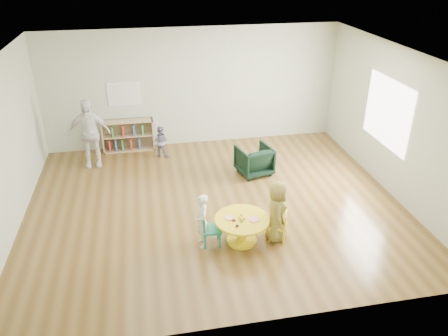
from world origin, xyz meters
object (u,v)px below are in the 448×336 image
at_px(child_left, 202,221).
at_px(adult_caretaker, 89,133).
at_px(kid_chair_left, 209,229).
at_px(toddler, 161,141).
at_px(activity_table, 242,226).
at_px(bookshelf, 128,135).
at_px(child_right, 277,211).
at_px(kid_chair_right, 280,225).
at_px(armchair, 254,160).

distance_m(child_left, adult_caretaker, 3.91).
distance_m(kid_chair_left, toddler, 3.59).
bearing_deg(activity_table, kid_chair_left, 176.40).
height_order(bookshelf, child_right, child_right).
bearing_deg(kid_chair_right, activity_table, 108.02).
xyz_separation_m(armchair, child_left, (-1.46, -2.30, 0.15)).
bearing_deg(child_left, adult_caretaker, -154.19).
relative_size(kid_chair_left, child_left, 0.61).
bearing_deg(child_right, bookshelf, 39.31).
relative_size(kid_chair_right, adult_caretaker, 0.35).
bearing_deg(child_left, kid_chair_right, 81.31).
distance_m(kid_chair_left, armchair, 2.66).
bearing_deg(kid_chair_right, child_left, 108.90).
bearing_deg(child_right, toddler, 33.80).
height_order(kid_chair_left, child_right, child_right).
distance_m(kid_chair_left, bookshelf, 4.28).
xyz_separation_m(kid_chair_left, child_left, (-0.11, 0.00, 0.16)).
bearing_deg(armchair, child_left, 44.26).
distance_m(activity_table, adult_caretaker, 4.31).
height_order(kid_chair_right, armchair, armchair).
relative_size(child_right, adult_caretaker, 0.70).
distance_m(armchair, adult_caretaker, 3.63).
distance_m(kid_chair_right, toddler, 4.03).
bearing_deg(bookshelf, toddler, -34.99).
bearing_deg(kid_chair_left, toddler, -169.32).
bearing_deg(bookshelf, kid_chair_left, -72.19).
relative_size(bookshelf, adult_caretaker, 0.78).
xyz_separation_m(child_left, toddler, (-0.45, 3.55, -0.09)).
height_order(kid_chair_left, toddler, toddler).
distance_m(kid_chair_left, child_right, 1.14).
height_order(kid_chair_right, bookshelf, bookshelf).
relative_size(child_left, adult_caretaker, 0.60).
relative_size(kid_chair_right, bookshelf, 0.44).
xyz_separation_m(kid_chair_left, armchair, (1.35, 2.30, 0.01)).
bearing_deg(toddler, activity_table, 129.89).
distance_m(kid_chair_right, adult_caretaker, 4.77).
xyz_separation_m(kid_chair_left, toddler, (-0.56, 3.55, 0.07)).
bearing_deg(child_left, kid_chair_left, 84.92).
relative_size(kid_chair_right, child_left, 0.57).
relative_size(armchair, adult_caretaker, 0.45).
bearing_deg(toddler, armchair, 169.57).
bearing_deg(activity_table, child_left, 176.94).
height_order(kid_chair_left, adult_caretaker, adult_caretaker).
relative_size(kid_chair_right, armchair, 0.77).
relative_size(activity_table, armchair, 1.31).
xyz_separation_m(activity_table, child_right, (0.57, -0.02, 0.22)).
xyz_separation_m(kid_chair_right, bookshelf, (-2.49, 4.16, 0.08)).
height_order(child_left, child_right, child_right).
height_order(bookshelf, armchair, bookshelf).
xyz_separation_m(activity_table, armchair, (0.81, 2.33, 0.00)).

